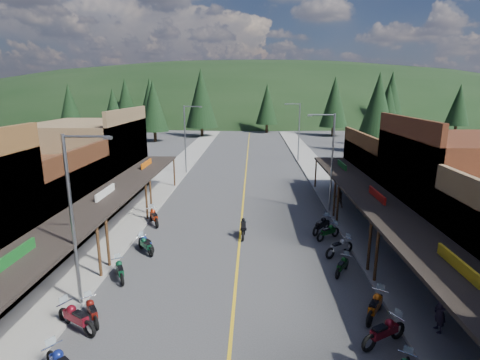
# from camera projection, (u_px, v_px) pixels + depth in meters

# --- Properties ---
(ground) EXTENTS (220.00, 220.00, 0.00)m
(ground) POSITION_uv_depth(u_px,v_px,m) (239.00, 253.00, 23.02)
(ground) COLOR #38383A
(ground) RESTS_ON ground
(centerline) EXTENTS (0.15, 90.00, 0.01)m
(centerline) POSITION_uv_depth(u_px,v_px,m) (245.00, 178.00, 42.44)
(centerline) COLOR gold
(centerline) RESTS_ON ground
(sidewalk_west) EXTENTS (3.40, 94.00, 0.15)m
(sidewalk_west) POSITION_uv_depth(u_px,v_px,m) (169.00, 177.00, 42.72)
(sidewalk_west) COLOR gray
(sidewalk_west) RESTS_ON ground
(sidewalk_east) EXTENTS (3.40, 94.00, 0.15)m
(sidewalk_east) POSITION_uv_depth(u_px,v_px,m) (322.00, 178.00, 42.13)
(sidewalk_east) COLOR gray
(sidewalk_east) RESTS_ON ground
(shop_west_2) EXTENTS (10.90, 9.00, 6.20)m
(shop_west_2) POSITION_uv_depth(u_px,v_px,m) (30.00, 203.00, 24.53)
(shop_west_2) COLOR #3F2111
(shop_west_2) RESTS_ON ground
(shop_west_3) EXTENTS (10.90, 10.20, 8.20)m
(shop_west_3) POSITION_uv_depth(u_px,v_px,m) (90.00, 161.00, 33.62)
(shop_west_3) COLOR brown
(shop_west_3) RESTS_ON ground
(shop_east_2) EXTENTS (10.90, 9.00, 8.20)m
(shop_east_2) POSITION_uv_depth(u_px,v_px,m) (460.00, 193.00, 23.37)
(shop_east_2) COLOR #562B19
(shop_east_2) RESTS_ON ground
(shop_east_3) EXTENTS (10.90, 10.20, 6.20)m
(shop_east_3) POSITION_uv_depth(u_px,v_px,m) (399.00, 174.00, 32.93)
(shop_east_3) COLOR #4C2D16
(shop_east_3) RESTS_ON ground
(streetlight_0) EXTENTS (2.16, 0.18, 8.00)m
(streetlight_0) POSITION_uv_depth(u_px,v_px,m) (75.00, 215.00, 16.37)
(streetlight_0) COLOR gray
(streetlight_0) RESTS_ON ground
(streetlight_1) EXTENTS (2.16, 0.18, 8.00)m
(streetlight_1) POSITION_uv_depth(u_px,v_px,m) (186.00, 136.00, 43.56)
(streetlight_1) COLOR gray
(streetlight_1) RESTS_ON ground
(streetlight_2) EXTENTS (2.16, 0.18, 8.00)m
(streetlight_2) POSITION_uv_depth(u_px,v_px,m) (330.00, 159.00, 29.50)
(streetlight_2) COLOR gray
(streetlight_2) RESTS_ON ground
(streetlight_3) EXTENTS (2.16, 0.18, 8.00)m
(streetlight_3) POSITION_uv_depth(u_px,v_px,m) (298.00, 130.00, 50.86)
(streetlight_3) COLOR gray
(streetlight_3) RESTS_ON ground
(ridge_hill) EXTENTS (310.00, 140.00, 60.00)m
(ridge_hill) POSITION_uv_depth(u_px,v_px,m) (251.00, 114.00, 154.12)
(ridge_hill) COLOR black
(ridge_hill) RESTS_ON ground
(pine_0) EXTENTS (5.04, 5.04, 11.00)m
(pine_0) POSITION_uv_depth(u_px,v_px,m) (70.00, 105.00, 83.04)
(pine_0) COLOR black
(pine_0) RESTS_ON ground
(pine_1) EXTENTS (5.88, 5.88, 12.50)m
(pine_1) POSITION_uv_depth(u_px,v_px,m) (150.00, 100.00, 90.09)
(pine_1) COLOR black
(pine_1) RESTS_ON ground
(pine_2) EXTENTS (6.72, 6.72, 14.00)m
(pine_2) POSITION_uv_depth(u_px,v_px,m) (201.00, 98.00, 77.79)
(pine_2) COLOR black
(pine_2) RESTS_ON ground
(pine_3) EXTENTS (5.04, 5.04, 11.00)m
(pine_3) POSITION_uv_depth(u_px,v_px,m) (267.00, 104.00, 85.45)
(pine_3) COLOR black
(pine_3) RESTS_ON ground
(pine_4) EXTENTS (5.88, 5.88, 12.50)m
(pine_4) POSITION_uv_depth(u_px,v_px,m) (334.00, 102.00, 78.97)
(pine_4) COLOR black
(pine_4) RESTS_ON ground
(pine_5) EXTENTS (6.72, 6.72, 14.00)m
(pine_5) POSITION_uv_depth(u_px,v_px,m) (391.00, 97.00, 89.91)
(pine_5) COLOR black
(pine_5) RESTS_ON ground
(pine_6) EXTENTS (5.04, 5.04, 11.00)m
(pine_6) POSITION_uv_depth(u_px,v_px,m) (459.00, 105.00, 82.09)
(pine_6) COLOR black
(pine_6) RESTS_ON ground
(pine_7) EXTENTS (5.88, 5.88, 12.50)m
(pine_7) POSITION_uv_depth(u_px,v_px,m) (126.00, 100.00, 96.19)
(pine_7) COLOR black
(pine_7) RESTS_ON ground
(pine_8) EXTENTS (4.48, 4.48, 10.00)m
(pine_8) POSITION_uv_depth(u_px,v_px,m) (114.00, 113.00, 61.19)
(pine_8) COLOR black
(pine_8) RESTS_ON ground
(pine_9) EXTENTS (4.93, 4.93, 10.80)m
(pine_9) POSITION_uv_depth(u_px,v_px,m) (388.00, 110.00, 64.40)
(pine_9) COLOR black
(pine_9) RESTS_ON ground
(pine_10) EXTENTS (5.38, 5.38, 11.60)m
(pine_10) POSITION_uv_depth(u_px,v_px,m) (154.00, 106.00, 70.58)
(pine_10) COLOR black
(pine_10) RESTS_ON ground
(pine_11) EXTENTS (5.82, 5.82, 12.40)m
(pine_11) POSITION_uv_depth(u_px,v_px,m) (378.00, 107.00, 57.55)
(pine_11) COLOR black
(pine_11) RESTS_ON ground
(bike_west_4) EXTENTS (2.39, 1.85, 1.33)m
(bike_west_4) POSITION_uv_depth(u_px,v_px,m) (76.00, 317.00, 15.46)
(bike_west_4) COLOR maroon
(bike_west_4) RESTS_ON ground
(bike_west_5) EXTENTS (1.66, 1.96, 1.11)m
(bike_west_5) POSITION_uv_depth(u_px,v_px,m) (92.00, 310.00, 16.11)
(bike_west_5) COLOR maroon
(bike_west_5) RESTS_ON ground
(bike_west_6) EXTENTS (1.54, 2.12, 1.16)m
(bike_west_6) POSITION_uv_depth(u_px,v_px,m) (120.00, 269.00, 19.70)
(bike_west_6) COLOR #0E4729
(bike_west_6) RESTS_ON ground
(bike_west_7) EXTENTS (1.74, 1.88, 1.10)m
(bike_west_7) POSITION_uv_depth(u_px,v_px,m) (146.00, 245.00, 22.90)
(bike_west_7) COLOR #0C4026
(bike_west_7) RESTS_ON ground
(bike_west_8) EXTENTS (1.73, 1.78, 1.06)m
(bike_west_8) POSITION_uv_depth(u_px,v_px,m) (146.00, 242.00, 23.32)
(bike_west_8) COLOR navy
(bike_west_8) RESTS_ON ground
(bike_west_9) EXTENTS (1.77, 2.43, 1.33)m
(bike_west_9) POSITION_uv_depth(u_px,v_px,m) (154.00, 216.00, 27.72)
(bike_west_9) COLOR #9D240B
(bike_west_9) RESTS_ON ground
(bike_east_4) EXTENTS (2.32, 1.79, 1.29)m
(bike_east_4) POSITION_uv_depth(u_px,v_px,m) (384.00, 331.00, 14.59)
(bike_east_4) COLOR maroon
(bike_east_4) RESTS_ON ground
(bike_east_5) EXTENTS (1.81, 2.26, 1.26)m
(bike_east_5) POSITION_uv_depth(u_px,v_px,m) (375.00, 305.00, 16.36)
(bike_east_5) COLOR #CD590E
(bike_east_5) RESTS_ON ground
(bike_east_6) EXTENTS (1.52, 1.93, 1.07)m
(bike_east_6) POSITION_uv_depth(u_px,v_px,m) (342.00, 265.00, 20.31)
(bike_east_6) COLOR #0B3810
(bike_east_6) RESTS_ON ground
(bike_east_7) EXTENTS (2.20, 1.83, 1.24)m
(bike_east_7) POSITION_uv_depth(u_px,v_px,m) (340.00, 246.00, 22.49)
(bike_east_7) COLOR #949599
(bike_east_7) RESTS_ON ground
(bike_east_8) EXTENTS (2.05, 1.80, 1.18)m
(bike_east_8) POSITION_uv_depth(u_px,v_px,m) (328.00, 231.00, 24.98)
(bike_east_8) COLOR #0D4115
(bike_east_8) RESTS_ON ground
(bike_east_9) EXTENTS (1.98, 2.25, 1.29)m
(bike_east_9) POSITION_uv_depth(u_px,v_px,m) (322.00, 224.00, 26.09)
(bike_east_9) COLOR black
(bike_east_9) RESTS_ON ground
(rider_on_bike) EXTENTS (0.66, 1.91, 1.45)m
(rider_on_bike) POSITION_uv_depth(u_px,v_px,m) (243.00, 229.00, 25.36)
(rider_on_bike) COLOR black
(rider_on_bike) RESTS_ON ground
(pedestrian_east_a) EXTENTS (0.43, 0.65, 1.78)m
(pedestrian_east_a) POSITION_uv_depth(u_px,v_px,m) (440.00, 312.00, 15.15)
(pedestrian_east_a) COLOR #261E2D
(pedestrian_east_a) RESTS_ON sidewalk_east
(pedestrian_east_b) EXTENTS (0.95, 0.65, 1.81)m
(pedestrian_east_b) POSITION_uv_depth(u_px,v_px,m) (338.00, 197.00, 31.19)
(pedestrian_east_b) COLOR brown
(pedestrian_east_b) RESTS_ON sidewalk_east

